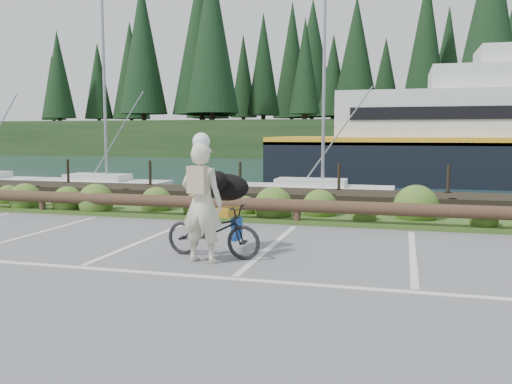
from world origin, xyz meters
TOP-DOWN VIEW (x-y plane):
  - ground at (0.00, 0.00)m, footprint 72.00×72.00m
  - harbor_backdrop at (0.39, 78.52)m, footprint 170.00×160.00m
  - vegetation_strip at (0.00, 5.30)m, footprint 34.00×1.60m
  - log_rail at (0.00, 4.60)m, footprint 32.00×0.30m
  - bicycle at (-0.78, 0.90)m, footprint 1.81×0.79m
  - cyclist at (-0.82, 0.49)m, footprint 0.77×0.55m
  - dog at (-0.72, 1.46)m, footprint 0.51×0.90m

SIDE VIEW (x-z plane):
  - harbor_backdrop at x=0.39m, z-range -15.00..15.00m
  - ground at x=0.00m, z-range 0.00..0.00m
  - log_rail at x=0.00m, z-range -0.30..0.30m
  - vegetation_strip at x=0.00m, z-range 0.00..0.10m
  - bicycle at x=-0.78m, z-range 0.00..0.92m
  - cyclist at x=-0.82m, z-range 0.00..2.00m
  - dog at x=-0.72m, z-range 0.92..1.42m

